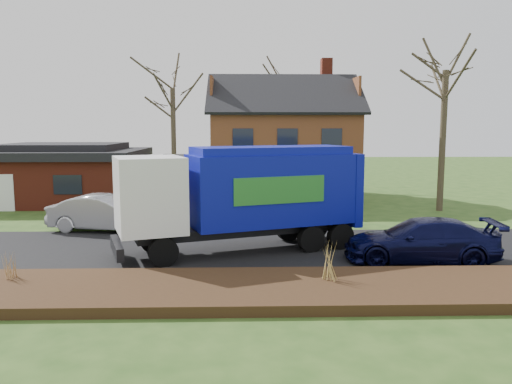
{
  "coord_description": "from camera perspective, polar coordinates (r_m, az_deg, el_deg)",
  "views": [
    {
      "loc": [
        -0.63,
        -18.97,
        4.73
      ],
      "look_at": [
        -0.05,
        2.5,
        1.93
      ],
      "focal_mm": 35.0,
      "sensor_mm": 36.0,
      "label": 1
    }
  ],
  "objects": [
    {
      "name": "tree_front_west",
      "position": [
        29.57,
        -9.56,
        13.5
      ],
      "size": [
        3.23,
        3.23,
        9.59
      ],
      "color": "#433728",
      "rests_on": "ground"
    },
    {
      "name": "tree_front_east",
      "position": [
        30.25,
        21.01,
        15.28
      ],
      "size": [
        4.03,
        4.03,
        11.2
      ],
      "color": "#423828",
      "rests_on": "ground"
    },
    {
      "name": "navy_wagon",
      "position": [
        18.57,
        18.29,
        -5.26
      ],
      "size": [
        5.49,
        2.69,
        1.54
      ],
      "primitive_type": "imported",
      "rotation": [
        0.0,
        0.0,
        -1.67
      ],
      "color": "#0B0D33",
      "rests_on": "ground"
    },
    {
      "name": "ranch_house",
      "position": [
        34.06,
        -21.07,
        2.03
      ],
      "size": [
        9.8,
        8.2,
        3.7
      ],
      "color": "maroon",
      "rests_on": "ground"
    },
    {
      "name": "road",
      "position": [
        19.56,
        0.34,
        -6.53
      ],
      "size": [
        80.0,
        7.0,
        0.02
      ],
      "primitive_type": "cube",
      "color": "black",
      "rests_on": "ground"
    },
    {
      "name": "garbage_truck",
      "position": [
        18.89,
        -1.06,
        0.05
      ],
      "size": [
        9.62,
        5.42,
        3.99
      ],
      "rotation": [
        0.0,
        0.0,
        0.34
      ],
      "color": "black",
      "rests_on": "ground"
    },
    {
      "name": "main_house",
      "position": [
        32.96,
        2.14,
        6.21
      ],
      "size": [
        12.95,
        8.95,
        9.26
      ],
      "color": "beige",
      "rests_on": "ground"
    },
    {
      "name": "ground",
      "position": [
        19.56,
        0.34,
        -6.56
      ],
      "size": [
        120.0,
        120.0,
        0.0
      ],
      "primitive_type": "plane",
      "color": "#274717",
      "rests_on": "ground"
    },
    {
      "name": "grass_clump_west",
      "position": [
        16.49,
        -26.36,
        -7.3
      ],
      "size": [
        0.34,
        0.28,
        0.91
      ],
      "color": "#A17847",
      "rests_on": "mulch_verge"
    },
    {
      "name": "mulch_verge",
      "position": [
        14.43,
        1.06,
        -11.07
      ],
      "size": [
        80.0,
        3.5,
        0.3
      ],
      "primitive_type": "cube",
      "color": "black",
      "rests_on": "ground"
    },
    {
      "name": "grass_clump_mid",
      "position": [
        14.79,
        8.43,
        -7.91
      ],
      "size": [
        0.38,
        0.32,
        1.07
      ],
      "color": "#A58A48",
      "rests_on": "mulch_verge"
    },
    {
      "name": "tree_back",
      "position": [
        40.14,
        3.14,
        13.56
      ],
      "size": [
        3.42,
        3.42,
        10.82
      ],
      "color": "#3C2F24",
      "rests_on": "ground"
    },
    {
      "name": "silver_sedan",
      "position": [
        23.83,
        -16.89,
        -2.32
      ],
      "size": [
        5.23,
        2.63,
        1.65
      ],
      "primitive_type": "imported",
      "rotation": [
        0.0,
        0.0,
        1.39
      ],
      "color": "#B4B7BC",
      "rests_on": "ground"
    }
  ]
}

